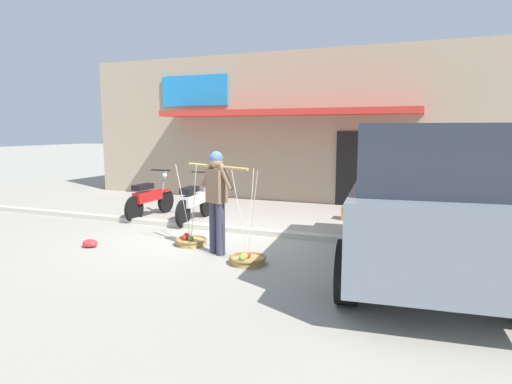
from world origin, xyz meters
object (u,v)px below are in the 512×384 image
Objects in this scene: fruit_basket_right_side at (191,241)px; wooden_crate at (352,213)px; motorcycle_nearest_shop at (150,198)px; parked_truck at (427,195)px; plastic_litter_bag at (90,243)px; fruit_vendor at (217,195)px; motorcycle_second_in_row at (194,202)px; fruit_basket_left_side at (248,259)px.

fruit_basket_right_side is 4.03m from wooden_crate.
fruit_basket_right_side is at bearing -40.40° from motorcycle_nearest_shop.
parked_truck is at bearing -65.27° from wooden_crate.
parked_truck is (3.88, -0.13, 1.05)m from fruit_basket_right_side.
plastic_litter_bag is at bearing -77.10° from motorcycle_nearest_shop.
motorcycle_nearest_shop is (-2.85, 2.16, -0.52)m from fruit_vendor.
motorcycle_second_in_row is at bearing -2.98° from motorcycle_nearest_shop.
motorcycle_nearest_shop is 0.37× the size of parked_truck.
wooden_crate is (1.60, 3.64, -0.82)m from fruit_vendor.
plastic_litter_bag is (-2.25, -0.47, -0.91)m from fruit_vendor.
motorcycle_second_in_row reaches higher than plastic_litter_bag.
fruit_vendor is 2.47m from plastic_litter_bag.
parked_truck is (4.81, -1.90, 0.68)m from motorcycle_second_in_row.
wooden_crate is at bearing 55.32° from fruit_basket_right_side.
wooden_crate is (-1.58, 3.44, -0.97)m from parked_truck.
plastic_litter_bag is at bearing -133.17° from wooden_crate.
fruit_basket_left_side is 3.30× the size of wooden_crate.
fruit_basket_right_side is 0.80× the size of motorcycle_nearest_shop.
motorcycle_second_in_row is 0.37× the size of parked_truck.
fruit_vendor is 1.18m from fruit_basket_right_side.
wooden_crate is at bearing 18.36° from motorcycle_nearest_shop.
motorcycle_second_in_row is at bearing 158.44° from parked_truck.
motorcycle_nearest_shop is 1.23m from motorcycle_second_in_row.
fruit_vendor is 1.17× the size of fruit_basket_left_side.
plastic_litter_bag is (-2.93, -0.14, -0.01)m from fruit_basket_left_side.
fruit_basket_right_side is 1.75m from plastic_litter_bag.
fruit_basket_left_side is (0.68, -0.33, -0.90)m from fruit_vendor.
fruit_basket_right_side is 3.30× the size of wooden_crate.
motorcycle_second_in_row is (1.23, -0.06, 0.00)m from motorcycle_nearest_shop.
motorcycle_second_in_row is at bearing -154.44° from wooden_crate.
fruit_basket_right_side is at bearing -62.34° from motorcycle_second_in_row.
fruit_vendor is at bearing -52.27° from motorcycle_second_in_row.
fruit_basket_left_side is 0.80× the size of motorcycle_nearest_shop.
fruit_vendor reaches higher than fruit_basket_left_side.
parked_truck reaches higher than motorcycle_second_in_row.
fruit_vendor reaches higher than wooden_crate.
fruit_basket_right_side is at bearing -124.68° from wooden_crate.
fruit_basket_left_side is at bearing -103.05° from wooden_crate.
plastic_litter_bag is at bearing -177.25° from fruit_basket_left_side.
fruit_basket_left_side is 2.77m from parked_truck.
fruit_basket_left_side is 0.80× the size of motorcycle_second_in_row.
fruit_basket_left_side is at bearing -25.28° from fruit_basket_right_side.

